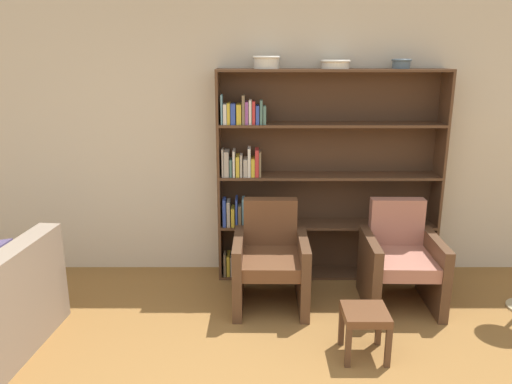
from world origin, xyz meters
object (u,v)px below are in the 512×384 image
(bookshelf, at_px, (313,177))
(armchair_leather, at_px, (273,260))
(bowl_sage, at_px, (404,63))
(footstool, at_px, (367,320))
(bowl_slate, at_px, (338,64))
(bowl_olive, at_px, (269,61))
(armchair_cushioned, at_px, (403,261))

(bookshelf, height_order, armchair_leather, bookshelf)
(bowl_sage, height_order, footstool, bowl_sage)
(bowl_slate, xyz_separation_m, bowl_sage, (0.60, 0.00, 0.00))
(armchair_leather, height_order, footstool, armchair_leather)
(bowl_slate, distance_m, bowl_sage, 0.60)
(bowl_olive, distance_m, armchair_leather, 1.78)
(bookshelf, relative_size, bowl_sage, 11.91)
(bowl_olive, height_order, bowl_slate, bowl_olive)
(bowl_olive, distance_m, bowl_sage, 1.22)
(armchair_cushioned, bearing_deg, bowl_sage, -92.73)
(bowl_slate, height_order, footstool, bowl_slate)
(bowl_sage, relative_size, armchair_leather, 0.20)
(bookshelf, xyz_separation_m, bowl_sage, (0.78, -0.03, 1.07))
(bowl_slate, relative_size, bowl_sage, 1.53)
(footstool, bearing_deg, armchair_leather, 129.12)
(armchair_leather, bearing_deg, bowl_sage, -153.13)
(armchair_leather, height_order, armchair_cushioned, same)
(armchair_cushioned, bearing_deg, bowl_olive, -25.14)
(bookshelf, xyz_separation_m, armchair_leather, (-0.40, -0.61, -0.60))
(bowl_slate, bearing_deg, bowl_sage, 0.00)
(bowl_sage, distance_m, footstool, 2.32)
(bowl_olive, relative_size, bowl_slate, 0.92)
(armchair_cushioned, distance_m, footstool, 0.95)
(bookshelf, bearing_deg, footstool, -79.42)
(bookshelf, xyz_separation_m, armchair_cushioned, (0.74, -0.61, -0.60))
(bowl_slate, distance_m, footstool, 2.26)
(bowl_slate, relative_size, armchair_cushioned, 0.30)
(bowl_sage, relative_size, armchair_cushioned, 0.20)
(bookshelf, height_order, bowl_olive, bowl_olive)
(bookshelf, bearing_deg, armchair_cushioned, -39.43)
(bookshelf, relative_size, footstool, 5.80)
(footstool, bearing_deg, bowl_slate, 93.16)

